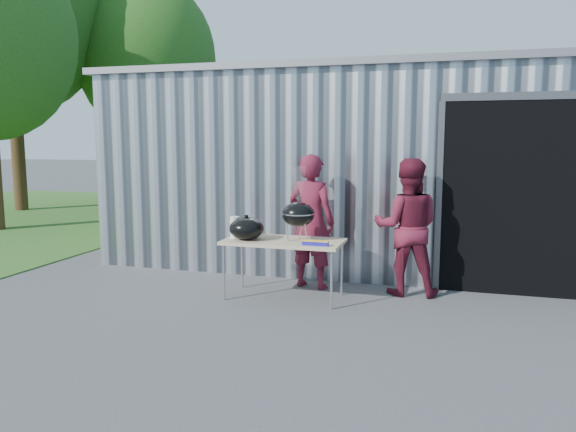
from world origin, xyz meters
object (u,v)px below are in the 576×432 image
(folding_table, at_px, (284,243))
(person_bystander, at_px, (407,227))
(person_cook, at_px, (311,222))
(kettle_grill, at_px, (298,207))

(folding_table, bearing_deg, person_bystander, 23.06)
(person_cook, bearing_deg, folding_table, 83.14)
(folding_table, relative_size, kettle_grill, 1.61)
(person_bystander, bearing_deg, folding_table, 16.84)
(folding_table, distance_m, kettle_grill, 0.50)
(folding_table, relative_size, person_cook, 0.82)
(folding_table, distance_m, person_cook, 0.67)
(kettle_grill, bearing_deg, folding_table, -171.97)
(person_bystander, bearing_deg, kettle_grill, 18.78)
(person_cook, relative_size, person_bystander, 1.03)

